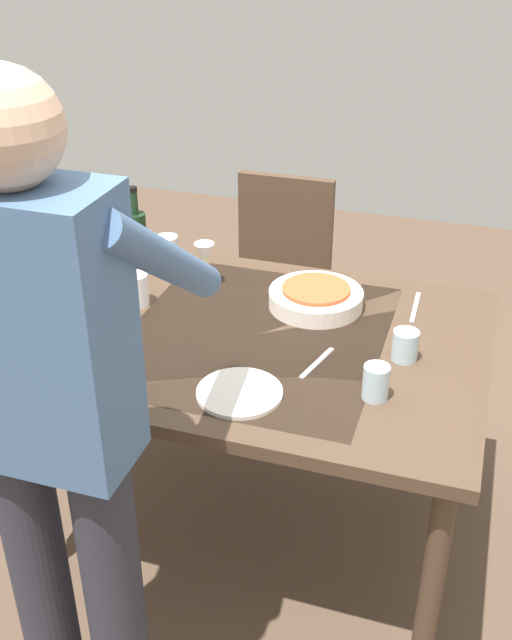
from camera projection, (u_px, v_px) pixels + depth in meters
name	position (u px, v px, depth m)	size (l,w,h in m)	color
ground_plane	(256.00, 523.00, 2.67)	(6.00, 6.00, 0.00)	brown
dining_table	(256.00, 357.00, 2.33)	(1.37, 1.00, 0.77)	#4C3828
chair_near	(278.00, 273.00, 3.19)	(0.40, 0.40, 0.91)	#352114
person_server	(54.00, 415.00, 1.62)	(0.42, 0.61, 1.69)	#2D2D38
wine_bottle	(137.00, 238.00, 2.64)	(0.07, 0.07, 0.30)	black
wine_glass_left	(205.00, 257.00, 2.52)	(0.07, 0.07, 0.15)	white
water_cup_near_left	(405.00, 346.00, 2.15)	(0.07, 0.07, 0.09)	silver
water_cup_near_right	(136.00, 289.00, 2.43)	(0.08, 0.08, 0.10)	silver
water_cup_far_left	(167.00, 248.00, 2.73)	(0.08, 0.08, 0.09)	silver
water_cup_far_right	(376.00, 382.00, 1.99)	(0.07, 0.07, 0.10)	silver
serving_bowl_pasta	(316.00, 297.00, 2.43)	(0.30, 0.30, 0.07)	silver
dinner_plate_near	(240.00, 393.00, 2.02)	(0.23, 0.23, 0.01)	silver
dinner_plate_far	(63.00, 361.00, 2.15)	(0.23, 0.23, 0.01)	silver
table_knife	(415.00, 307.00, 2.43)	(0.01, 0.20, 0.01)	silver
table_fork	(317.00, 363.00, 2.15)	(0.01, 0.18, 0.01)	silver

